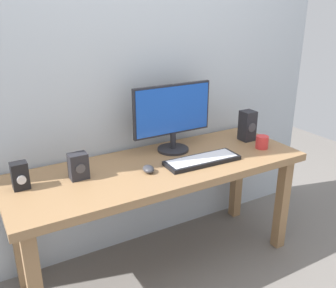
{
  "coord_description": "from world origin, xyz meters",
  "views": [
    {
      "loc": [
        -0.97,
        -1.79,
        1.62
      ],
      "look_at": [
        0.05,
        0.0,
        0.83
      ],
      "focal_mm": 39.96,
      "sensor_mm": 36.0,
      "label": 1
    }
  ],
  "objects_px": {
    "coffee_mug": "(262,142)",
    "desk": "(160,178)",
    "mouse": "(148,169)",
    "monitor": "(173,115)",
    "keyboard_primary": "(202,160)",
    "speaker_right": "(247,126)",
    "speaker_left": "(78,166)",
    "audio_controller": "(20,176)"
  },
  "relations": [
    {
      "from": "coffee_mug",
      "to": "desk",
      "type": "bearing_deg",
      "value": 172.0
    },
    {
      "from": "mouse",
      "to": "monitor",
      "type": "bearing_deg",
      "value": 47.9
    },
    {
      "from": "keyboard_primary",
      "to": "speaker_right",
      "type": "distance_m",
      "value": 0.53
    },
    {
      "from": "speaker_left",
      "to": "audio_controller",
      "type": "distance_m",
      "value": 0.3
    },
    {
      "from": "desk",
      "to": "keyboard_primary",
      "type": "bearing_deg",
      "value": -22.47
    },
    {
      "from": "coffee_mug",
      "to": "mouse",
      "type": "bearing_deg",
      "value": 177.33
    },
    {
      "from": "desk",
      "to": "keyboard_primary",
      "type": "height_order",
      "value": "keyboard_primary"
    },
    {
      "from": "mouse",
      "to": "audio_controller",
      "type": "distance_m",
      "value": 0.68
    },
    {
      "from": "mouse",
      "to": "speaker_left",
      "type": "relative_size",
      "value": 0.61
    },
    {
      "from": "speaker_left",
      "to": "audio_controller",
      "type": "xyz_separation_m",
      "value": [
        -0.3,
        0.03,
        -0.0
      ]
    },
    {
      "from": "speaker_right",
      "to": "speaker_left",
      "type": "distance_m",
      "value": 1.2
    },
    {
      "from": "monitor",
      "to": "keyboard_primary",
      "type": "height_order",
      "value": "monitor"
    },
    {
      "from": "desk",
      "to": "coffee_mug",
      "type": "height_order",
      "value": "coffee_mug"
    },
    {
      "from": "mouse",
      "to": "audio_controller",
      "type": "bearing_deg",
      "value": 177.13
    },
    {
      "from": "mouse",
      "to": "coffee_mug",
      "type": "distance_m",
      "value": 0.82
    },
    {
      "from": "audio_controller",
      "to": "coffee_mug",
      "type": "bearing_deg",
      "value": -7.3
    },
    {
      "from": "speaker_right",
      "to": "coffee_mug",
      "type": "height_order",
      "value": "speaker_right"
    },
    {
      "from": "mouse",
      "to": "audio_controller",
      "type": "xyz_separation_m",
      "value": [
        -0.66,
        0.15,
        0.05
      ]
    },
    {
      "from": "mouse",
      "to": "speaker_right",
      "type": "relative_size",
      "value": 0.43
    },
    {
      "from": "speaker_left",
      "to": "speaker_right",
      "type": "bearing_deg",
      "value": 0.67
    },
    {
      "from": "monitor",
      "to": "mouse",
      "type": "relative_size",
      "value": 6.07
    },
    {
      "from": "audio_controller",
      "to": "keyboard_primary",
      "type": "bearing_deg",
      "value": -10.57
    },
    {
      "from": "monitor",
      "to": "audio_controller",
      "type": "relative_size",
      "value": 3.74
    },
    {
      "from": "mouse",
      "to": "speaker_left",
      "type": "bearing_deg",
      "value": 171.88
    },
    {
      "from": "keyboard_primary",
      "to": "audio_controller",
      "type": "height_order",
      "value": "audio_controller"
    },
    {
      "from": "speaker_left",
      "to": "audio_controller",
      "type": "height_order",
      "value": "same"
    },
    {
      "from": "desk",
      "to": "audio_controller",
      "type": "height_order",
      "value": "audio_controller"
    },
    {
      "from": "monitor",
      "to": "speaker_right",
      "type": "height_order",
      "value": "monitor"
    },
    {
      "from": "monitor",
      "to": "keyboard_primary",
      "type": "xyz_separation_m",
      "value": [
        0.05,
        -0.26,
        -0.22
      ]
    },
    {
      "from": "keyboard_primary",
      "to": "monitor",
      "type": "bearing_deg",
      "value": 101.46
    },
    {
      "from": "monitor",
      "to": "mouse",
      "type": "distance_m",
      "value": 0.43
    },
    {
      "from": "audio_controller",
      "to": "speaker_right",
      "type": "bearing_deg",
      "value": -0.69
    },
    {
      "from": "desk",
      "to": "speaker_right",
      "type": "distance_m",
      "value": 0.76
    },
    {
      "from": "speaker_left",
      "to": "keyboard_primary",
      "type": "bearing_deg",
      "value": -12.37
    },
    {
      "from": "mouse",
      "to": "speaker_right",
      "type": "height_order",
      "value": "speaker_right"
    },
    {
      "from": "desk",
      "to": "mouse",
      "type": "relative_size",
      "value": 20.08
    },
    {
      "from": "speaker_left",
      "to": "coffee_mug",
      "type": "distance_m",
      "value": 1.19
    },
    {
      "from": "keyboard_primary",
      "to": "mouse",
      "type": "relative_size",
      "value": 5.29
    },
    {
      "from": "desk",
      "to": "keyboard_primary",
      "type": "xyz_separation_m",
      "value": [
        0.24,
        -0.1,
        0.1
      ]
    },
    {
      "from": "monitor",
      "to": "audio_controller",
      "type": "xyz_separation_m",
      "value": [
        -0.95,
        -0.08,
        -0.17
      ]
    },
    {
      "from": "speaker_right",
      "to": "coffee_mug",
      "type": "relative_size",
      "value": 2.49
    },
    {
      "from": "keyboard_primary",
      "to": "speaker_right",
      "type": "relative_size",
      "value": 2.25
    }
  ]
}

